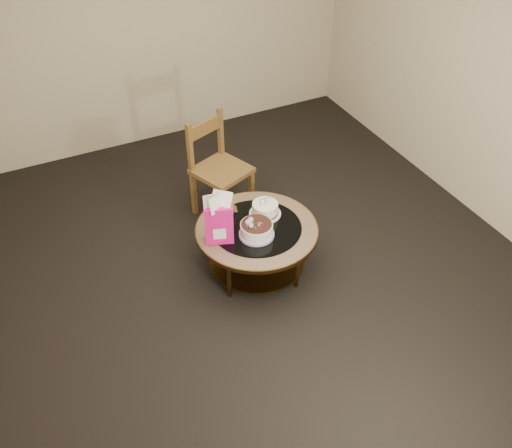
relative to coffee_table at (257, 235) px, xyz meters
name	(u,v)px	position (x,y,z in m)	size (l,w,h in m)	color
ground	(257,267)	(0.00, 0.00, -0.38)	(5.00, 5.00, 0.00)	black
room_walls	(257,108)	(0.00, 0.00, 1.16)	(4.52, 5.02, 2.61)	tan
coffee_table	(257,235)	(0.00, 0.00, 0.00)	(1.02, 1.02, 0.46)	brown
decorated_cake	(256,230)	(-0.05, -0.09, 0.13)	(0.29, 0.29, 0.17)	#AE92CE
cream_cake	(265,209)	(0.14, 0.12, 0.13)	(0.27, 0.27, 0.17)	silver
gift_bag	(219,218)	(-0.33, -0.01, 0.30)	(0.25, 0.21, 0.44)	#E41572
pillar_candle	(229,207)	(-0.11, 0.31, 0.11)	(0.12, 0.12, 0.09)	#F0C662
dining_chair	(218,168)	(0.04, 0.89, 0.12)	(0.59, 0.59, 0.98)	brown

